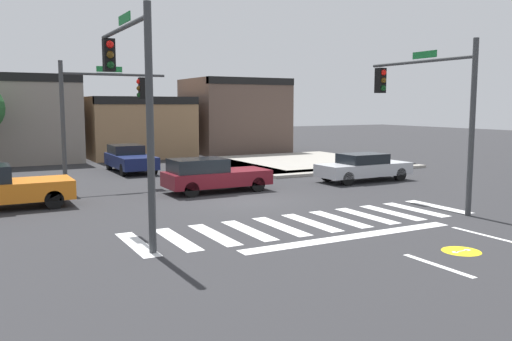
{
  "coord_description": "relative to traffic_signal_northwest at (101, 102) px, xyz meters",
  "views": [
    {
      "loc": [
        -9.06,
        -17.75,
        3.54
      ],
      "look_at": [
        0.17,
        -0.68,
        1.18
      ],
      "focal_mm": 37.59,
      "sensor_mm": 36.0,
      "label": 1
    }
  ],
  "objects": [
    {
      "name": "storefront_row",
      "position": [
        4.92,
        13.21,
        -1.09
      ],
      "size": [
        22.34,
        6.48,
        5.52
      ],
      "color": "gray",
      "rests_on": "ground_plane"
    },
    {
      "name": "car_navy",
      "position": [
        2.46,
        4.78,
        -2.96
      ],
      "size": [
        1.82,
        4.41,
        1.4
      ],
      "rotation": [
        0.0,
        0.0,
        -1.57
      ],
      "color": "#141E4C",
      "rests_on": "ground_plane"
    },
    {
      "name": "traffic_signal_southeast",
      "position": [
        8.97,
        -10.0,
        0.15
      ],
      "size": [
        0.32,
        4.83,
        5.64
      ],
      "rotation": [
        0.0,
        0.0,
        1.57
      ],
      "color": "#383A3D",
      "rests_on": "ground_plane"
    },
    {
      "name": "traffic_signal_southwest",
      "position": [
        -1.35,
        -9.66,
        0.45
      ],
      "size": [
        0.32,
        4.57,
        5.93
      ],
      "rotation": [
        0.0,
        0.0,
        1.57
      ],
      "color": "#383A3D",
      "rests_on": "ground_plane"
    },
    {
      "name": "car_maroon",
      "position": [
        3.6,
        -3.62,
        -2.96
      ],
      "size": [
        4.31,
        1.77,
        1.41
      ],
      "color": "maroon",
      "rests_on": "ground_plane"
    },
    {
      "name": "ground_plane",
      "position": [
        3.9,
        -5.86,
        -3.67
      ],
      "size": [
        120.0,
        120.0,
        0.0
      ],
      "primitive_type": "plane",
      "color": "#2B2B2D"
    },
    {
      "name": "crosswalk_near",
      "position": [
        3.9,
        -10.36,
        -3.67
      ],
      "size": [
        11.22,
        2.75,
        0.01
      ],
      "color": "silver",
      "rests_on": "ground_plane"
    },
    {
      "name": "traffic_signal_northwest",
      "position": [
        0.0,
        0.0,
        0.0
      ],
      "size": [
        4.54,
        0.32,
        5.4
      ],
      "color": "#383A3D",
      "rests_on": "ground_plane"
    },
    {
      "name": "bike_detector_marking",
      "position": [
        5.32,
        -14.79,
        -3.67
      ],
      "size": [
        0.94,
        0.94,
        0.01
      ],
      "color": "yellow",
      "rests_on": "ground_plane"
    },
    {
      "name": "car_silver",
      "position": [
        11.16,
        -4.06,
        -3.0
      ],
      "size": [
        4.58,
        1.71,
        1.31
      ],
      "color": "#B7BABF",
      "rests_on": "ground_plane"
    },
    {
      "name": "curb_corner_northeast",
      "position": [
        12.39,
        3.55,
        -3.6
      ],
      "size": [
        10.0,
        10.6,
        0.15
      ],
      "color": "#9E998E",
      "rests_on": "ground_plane"
    }
  ]
}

